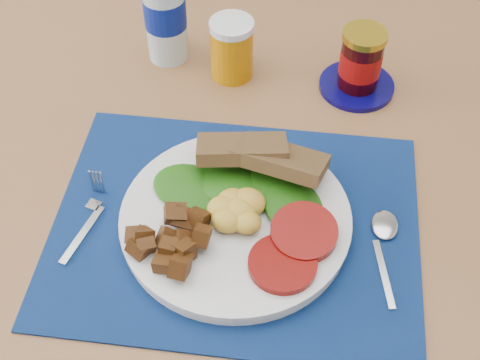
% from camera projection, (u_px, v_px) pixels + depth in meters
% --- Properties ---
extents(table, '(1.40, 0.90, 0.75)m').
position_uv_depth(table, '(200.00, 169.00, 1.12)').
color(table, brown).
rests_on(table, ground).
extents(placemat, '(0.52, 0.41, 0.00)m').
position_uv_depth(placemat, '(236.00, 226.00, 0.93)').
color(placemat, '#040C31').
rests_on(placemat, table).
extents(breakfast_plate, '(0.31, 0.31, 0.08)m').
position_uv_depth(breakfast_plate, '(230.00, 217.00, 0.91)').
color(breakfast_plate, silver).
rests_on(breakfast_plate, placemat).
extents(fork, '(0.03, 0.15, 0.00)m').
position_uv_depth(fork, '(90.00, 216.00, 0.94)').
color(fork, '#B2B5BA').
rests_on(fork, placemat).
extents(spoon, '(0.04, 0.16, 0.00)m').
position_uv_depth(spoon, '(384.00, 241.00, 0.91)').
color(spoon, '#B2B5BA').
rests_on(spoon, placemat).
extents(water_bottle, '(0.07, 0.07, 0.24)m').
position_uv_depth(water_bottle, '(164.00, 3.00, 1.10)').
color(water_bottle, '#ADBFCC').
rests_on(water_bottle, table).
extents(juice_glass, '(0.07, 0.07, 0.10)m').
position_uv_depth(juice_glass, '(232.00, 50.00, 1.11)').
color(juice_glass, '#B87104').
rests_on(juice_glass, table).
extents(jam_on_saucer, '(0.13, 0.13, 0.11)m').
position_uv_depth(jam_on_saucer, '(360.00, 64.00, 1.09)').
color(jam_on_saucer, '#07044B').
rests_on(jam_on_saucer, table).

